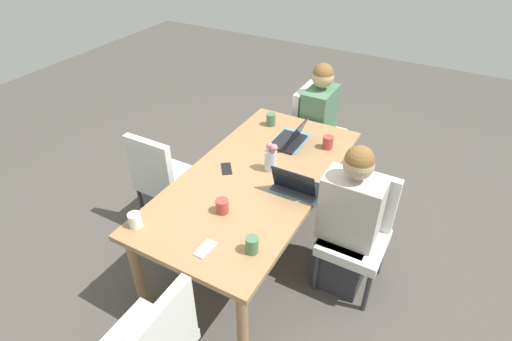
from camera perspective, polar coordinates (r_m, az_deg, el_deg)
The scene contains 19 objects.
ground_plane at distance 3.49m, azimuth -0.00°, elevation -10.56°, with size 10.00×10.00×0.00m, color #4C4742.
dining_table at distance 3.05m, azimuth -0.00°, elevation -1.91°, with size 1.97×0.98×0.74m.
chair_near_left_near at distance 3.02m, azimuth 14.14°, elevation -7.67°, with size 0.44×0.44×0.90m.
person_near_left_near at distance 2.96m, azimuth 12.68°, elevation -7.81°, with size 0.36×0.40×1.19m.
chair_head_right_left_mid at distance 4.14m, azimuth 7.94°, elevation 6.03°, with size 0.44×0.44×0.90m.
person_head_right_left_mid at distance 4.06m, azimuth 8.62°, elevation 5.74°, with size 0.40×0.36×1.19m.
chair_far_right_near at distance 3.50m, azimuth -12.99°, elevation -0.68°, with size 0.44×0.44×0.90m.
flower_vase at distance 3.01m, azimuth 2.09°, elevation 1.82°, with size 0.09×0.11×0.24m.
placemat_near_left_near at distance 2.90m, azimuth 5.85°, elevation -2.51°, with size 0.36×0.26×0.00m, color slate.
placemat_head_right_left_mid at distance 3.43m, azimuth 4.78°, elevation 4.21°, with size 0.36×0.26×0.00m, color slate.
laptop_head_right_left_mid at distance 3.37m, azimuth 4.87°, elevation 4.42°, with size 0.32×0.22×0.20m.
laptop_near_left_near at distance 2.86m, azimuth 5.64°, elevation -2.10°, with size 0.22×0.32×0.21m.
coffee_mug_near_left at distance 2.67m, azimuth -4.67°, elevation -5.02°, with size 0.09×0.09×0.10m, color #AD3D38.
coffee_mug_near_right at distance 2.67m, azimuth -16.59°, elevation -6.66°, with size 0.08×0.08×0.10m, color white.
coffee_mug_centre_left at distance 3.63m, azimuth 2.09°, elevation 7.14°, with size 0.08×0.08×0.11m, color #47704C.
coffee_mug_centre_right at distance 3.35m, azimuth 10.03°, elevation 3.89°, with size 0.08×0.08×0.10m, color #AD3D38.
coffee_mug_far_left at distance 2.40m, azimuth -0.56°, elevation -10.35°, with size 0.08×0.08×0.11m, color #47704C.
phone_black at distance 3.08m, azimuth -4.14°, elevation 0.26°, with size 0.15×0.07×0.01m, color black.
phone_silver at distance 2.47m, azimuth -7.10°, elevation -10.80°, with size 0.15×0.07×0.01m, color silver.
Camera 1 is at (-2.12, -1.18, 2.52)m, focal length 28.58 mm.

